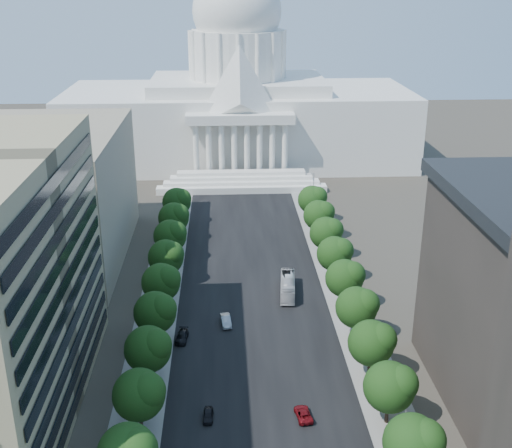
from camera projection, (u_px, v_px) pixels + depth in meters
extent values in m
cube|color=black|center=(250.00, 270.00, 144.43)|extent=(30.00, 260.00, 0.01)
cube|color=gray|center=(165.00, 272.00, 143.51)|extent=(8.00, 260.00, 0.02)
cube|color=gray|center=(333.00, 268.00, 145.34)|extent=(8.00, 260.00, 0.02)
cube|color=white|center=(238.00, 125.00, 228.49)|extent=(120.00, 50.00, 25.00)
cube|color=white|center=(238.00, 84.00, 223.28)|extent=(60.00, 40.00, 4.00)
cube|color=white|center=(240.00, 118.00, 200.45)|extent=(34.00, 8.00, 3.00)
cylinder|color=white|center=(237.00, 54.00, 219.69)|extent=(32.00, 32.00, 16.00)
ellipsoid|color=white|center=(237.00, 11.00, 214.66)|extent=(30.00, 30.00, 27.60)
cube|color=gray|center=(37.00, 196.00, 146.06)|extent=(38.00, 52.00, 30.00)
cylinder|color=#33261C|center=(141.00, 422.00, 92.70)|extent=(0.56, 0.56, 2.94)
sphere|color=black|center=(139.00, 395.00, 91.01)|extent=(7.60, 7.60, 7.60)
sphere|color=black|center=(147.00, 391.00, 89.96)|extent=(5.32, 5.32, 5.32)
cylinder|color=#33261C|center=(150.00, 374.00, 103.89)|extent=(0.56, 0.56, 2.94)
sphere|color=black|center=(148.00, 349.00, 102.20)|extent=(7.60, 7.60, 7.60)
sphere|color=black|center=(155.00, 345.00, 101.14)|extent=(5.32, 5.32, 5.32)
cylinder|color=#33261C|center=(156.00, 336.00, 115.07)|extent=(0.56, 0.56, 2.94)
sphere|color=black|center=(155.00, 312.00, 113.38)|extent=(7.60, 7.60, 7.60)
sphere|color=black|center=(162.00, 309.00, 112.33)|extent=(5.32, 5.32, 5.32)
cylinder|color=#33261C|center=(162.00, 304.00, 126.26)|extent=(0.56, 0.56, 2.94)
sphere|color=black|center=(161.00, 282.00, 124.57)|extent=(7.60, 7.60, 7.60)
sphere|color=black|center=(167.00, 279.00, 123.51)|extent=(5.32, 5.32, 5.32)
cylinder|color=#33261C|center=(167.00, 277.00, 137.44)|extent=(0.56, 0.56, 2.94)
sphere|color=black|center=(166.00, 257.00, 135.75)|extent=(7.60, 7.60, 7.60)
sphere|color=black|center=(172.00, 254.00, 134.70)|extent=(5.32, 5.32, 5.32)
cylinder|color=#33261C|center=(171.00, 255.00, 148.63)|extent=(0.56, 0.56, 2.94)
sphere|color=black|center=(170.00, 236.00, 146.94)|extent=(7.60, 7.60, 7.60)
sphere|color=black|center=(175.00, 233.00, 145.88)|extent=(5.32, 5.32, 5.32)
cylinder|color=#33261C|center=(174.00, 235.00, 159.81)|extent=(0.56, 0.56, 2.94)
sphere|color=black|center=(174.00, 218.00, 158.12)|extent=(7.60, 7.60, 7.60)
sphere|color=black|center=(179.00, 214.00, 157.07)|extent=(5.32, 5.32, 5.32)
cylinder|color=#33261C|center=(177.00, 219.00, 171.00)|extent=(0.56, 0.56, 2.94)
sphere|color=black|center=(177.00, 202.00, 169.31)|extent=(7.60, 7.60, 7.60)
sphere|color=black|center=(181.00, 199.00, 168.25)|extent=(5.32, 5.32, 5.32)
sphere|color=black|center=(412.00, 443.00, 81.56)|extent=(7.60, 7.60, 7.60)
sphere|color=black|center=(425.00, 439.00, 80.50)|extent=(5.32, 5.32, 5.32)
cylinder|color=#33261C|center=(387.00, 414.00, 94.43)|extent=(0.56, 0.56, 2.94)
sphere|color=black|center=(389.00, 387.00, 92.74)|extent=(7.60, 7.60, 7.60)
sphere|color=black|center=(400.00, 383.00, 91.69)|extent=(5.32, 5.32, 5.32)
cylinder|color=#33261C|center=(369.00, 368.00, 105.62)|extent=(0.56, 0.56, 2.94)
sphere|color=black|center=(371.00, 343.00, 103.93)|extent=(7.60, 7.60, 7.60)
sphere|color=black|center=(381.00, 339.00, 102.87)|extent=(5.32, 5.32, 5.32)
cylinder|color=#33261C|center=(355.00, 330.00, 116.80)|extent=(0.56, 0.56, 2.94)
sphere|color=black|center=(356.00, 307.00, 115.11)|extent=(7.60, 7.60, 7.60)
sphere|color=black|center=(365.00, 304.00, 114.06)|extent=(5.32, 5.32, 5.32)
cylinder|color=#33261C|center=(343.00, 299.00, 127.99)|extent=(0.56, 0.56, 2.94)
sphere|color=black|center=(344.00, 278.00, 126.30)|extent=(7.60, 7.60, 7.60)
sphere|color=black|center=(352.00, 274.00, 125.24)|extent=(5.32, 5.32, 5.32)
cylinder|color=#33261C|center=(333.00, 274.00, 139.17)|extent=(0.56, 0.56, 2.94)
sphere|color=black|center=(334.00, 254.00, 137.48)|extent=(7.60, 7.60, 7.60)
sphere|color=black|center=(341.00, 250.00, 136.43)|extent=(5.32, 5.32, 5.32)
cylinder|color=#33261C|center=(325.00, 252.00, 150.36)|extent=(0.56, 0.56, 2.94)
sphere|color=black|center=(326.00, 233.00, 148.67)|extent=(7.60, 7.60, 7.60)
sphere|color=black|center=(332.00, 230.00, 147.61)|extent=(5.32, 5.32, 5.32)
cylinder|color=#33261C|center=(318.00, 233.00, 161.54)|extent=(0.56, 0.56, 2.94)
sphere|color=black|center=(318.00, 215.00, 159.85)|extent=(7.60, 7.60, 7.60)
sphere|color=black|center=(324.00, 212.00, 158.80)|extent=(5.32, 5.32, 5.32)
cylinder|color=#33261C|center=(311.00, 216.00, 172.73)|extent=(0.56, 0.56, 2.94)
sphere|color=black|center=(312.00, 200.00, 171.04)|extent=(7.60, 7.60, 7.60)
sphere|color=black|center=(318.00, 196.00, 169.98)|extent=(5.32, 5.32, 5.32)
cylinder|color=gray|center=(407.00, 400.00, 92.53)|extent=(0.18, 0.18, 9.00)
cylinder|color=gray|center=(401.00, 375.00, 90.93)|extent=(2.40, 0.14, 0.14)
sphere|color=gray|center=(394.00, 376.00, 90.91)|extent=(0.44, 0.44, 0.44)
cylinder|color=gray|center=(370.00, 315.00, 115.83)|extent=(0.18, 0.18, 9.00)
cylinder|color=gray|center=(364.00, 294.00, 114.23)|extent=(2.40, 0.14, 0.14)
sphere|color=gray|center=(358.00, 295.00, 114.21)|extent=(0.44, 0.44, 0.44)
cylinder|color=gray|center=(345.00, 259.00, 139.13)|extent=(0.18, 0.18, 9.00)
cylinder|color=gray|center=(340.00, 241.00, 137.53)|extent=(2.40, 0.14, 0.14)
sphere|color=gray|center=(335.00, 241.00, 137.52)|extent=(0.44, 0.44, 0.44)
cylinder|color=gray|center=(327.00, 218.00, 162.44)|extent=(0.18, 0.18, 9.00)
cylinder|color=gray|center=(323.00, 202.00, 160.84)|extent=(2.40, 0.14, 0.14)
sphere|color=gray|center=(318.00, 203.00, 160.82)|extent=(0.44, 0.44, 0.44)
cylinder|color=gray|center=(314.00, 188.00, 185.74)|extent=(0.18, 0.18, 9.00)
cylinder|color=gray|center=(310.00, 174.00, 184.14)|extent=(2.40, 0.14, 0.14)
sphere|color=gray|center=(306.00, 174.00, 184.12)|extent=(0.44, 0.44, 0.44)
imported|color=black|center=(208.00, 415.00, 95.40)|extent=(1.66, 3.83, 1.28)
imported|color=#989B9F|center=(226.00, 321.00, 121.41)|extent=(2.32, 5.09, 1.62)
imported|color=maroon|center=(303.00, 414.00, 95.64)|extent=(2.75, 4.90, 1.29)
imported|color=black|center=(182.00, 337.00, 116.09)|extent=(2.51, 5.12, 1.43)
imported|color=silver|center=(288.00, 286.00, 132.88)|extent=(4.09, 12.57, 3.44)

